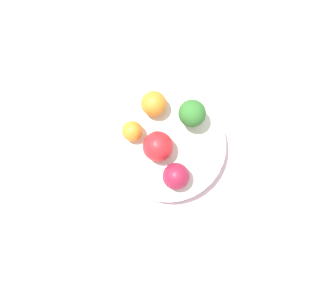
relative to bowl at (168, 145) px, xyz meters
The scene contains 8 objects.
ground_plane 0.04m from the bowl, ahead, with size 6.00×6.00×0.00m, color gray.
table_surface 0.03m from the bowl, ahead, with size 1.20×1.20×0.02m.
bowl is the anchor object (origin of this frame).
broccoli 0.08m from the bowl, behind, with size 0.05×0.05×0.06m.
apple_red 0.08m from the bowl, 55.30° to the left, with size 0.05×0.05×0.05m.
apple_green 0.05m from the bowl, 13.72° to the right, with size 0.05×0.05×0.05m.
orange_front 0.08m from the bowl, 116.41° to the right, with size 0.05×0.05×0.05m.
orange_back 0.08m from the bowl, 62.70° to the right, with size 0.04×0.04×0.04m.
Camera 1 is at (0.09, 0.08, 0.64)m, focal length 35.00 mm.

